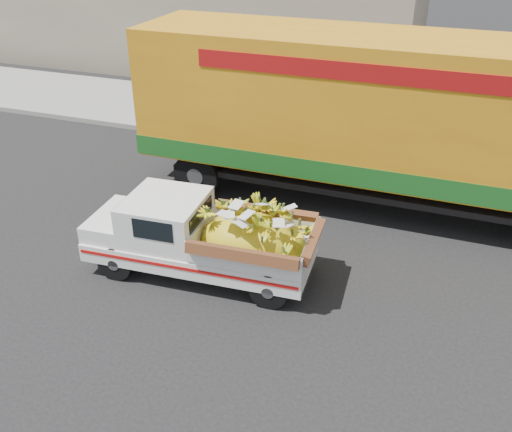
% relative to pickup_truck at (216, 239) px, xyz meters
% --- Properties ---
extents(ground, '(100.00, 100.00, 0.00)m').
position_rel_pickup_truck_xyz_m(ground, '(0.94, -0.66, -0.79)').
color(ground, black).
rests_on(ground, ground).
extents(curb, '(60.00, 0.25, 0.15)m').
position_rel_pickup_truck_xyz_m(curb, '(0.94, 6.28, -0.71)').
color(curb, gray).
rests_on(curb, ground).
extents(sidewalk, '(60.00, 4.00, 0.14)m').
position_rel_pickup_truck_xyz_m(sidewalk, '(0.94, 8.38, -0.72)').
color(sidewalk, gray).
rests_on(sidewalk, ground).
extents(building_left, '(18.00, 6.00, 5.00)m').
position_rel_pickup_truck_xyz_m(building_left, '(-7.06, 14.28, 1.71)').
color(building_left, gray).
rests_on(building_left, ground).
extents(pickup_truck, '(4.27, 1.79, 1.47)m').
position_rel_pickup_truck_xyz_m(pickup_truck, '(0.00, 0.00, 0.00)').
color(pickup_truck, black).
rests_on(pickup_truck, ground).
extents(semi_trailer, '(12.01, 2.60, 3.80)m').
position_rel_pickup_truck_xyz_m(semi_trailer, '(2.80, 3.83, 1.33)').
color(semi_trailer, black).
rests_on(semi_trailer, ground).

